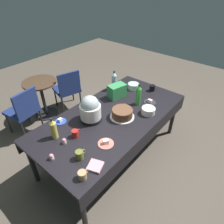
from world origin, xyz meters
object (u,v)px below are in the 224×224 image
soda_bottle_lime_soda (138,95)px  maroon_chair_left (24,109)px  cupcake_cocoa (51,157)px  cupcake_vanilla (125,106)px  soda_bottle_water (114,81)px  dessert_plate_cobalt (60,121)px  soda_bottle_ginger_ale (54,129)px  coffee_mug_olive (80,155)px  dessert_plate_charcoal (150,102)px  coffee_mug_red (75,133)px  ceramic_snack_bowl (148,111)px  coffee_mug_black (152,88)px  dessert_plate_coral (106,143)px  maroon_chair_right (68,88)px  glass_salad_bowl (133,86)px  frosted_layer_cake (122,113)px  round_cafe_table (42,92)px  cupcake_lemon (64,141)px  potluck_table (112,119)px  soda_carton (117,91)px  slow_cooker (90,109)px  coffee_mug_tan (83,175)px

soda_bottle_lime_soda → maroon_chair_left: (-0.98, 1.54, -0.41)m
cupcake_cocoa → soda_bottle_lime_soda: (1.42, -0.11, 0.12)m
cupcake_vanilla → soda_bottle_water: (0.32, 0.46, 0.11)m
dessert_plate_cobalt → cupcake_vanilla: cupcake_vanilla is taller
cupcake_vanilla → soda_bottle_ginger_ale: size_ratio=0.24×
coffee_mug_olive → dessert_plate_charcoal: bearing=-0.4°
dessert_plate_charcoal → coffee_mug_red: (-1.18, 0.29, 0.03)m
ceramic_snack_bowl → coffee_mug_black: size_ratio=1.40×
dessert_plate_coral → maroon_chair_right: maroon_chair_right is taller
glass_salad_bowl → coffee_mug_red: size_ratio=1.53×
coffee_mug_red → coffee_mug_olive: size_ratio=0.96×
ceramic_snack_bowl → dessert_plate_coral: bearing=175.7°
frosted_layer_cake → coffee_mug_red: frosted_layer_cake is taller
glass_salad_bowl → maroon_chair_right: maroon_chair_right is taller
frosted_layer_cake → round_cafe_table: frosted_layer_cake is taller
cupcake_lemon → maroon_chair_right: bearing=50.3°
soda_bottle_lime_soda → round_cafe_table: (-0.50, 1.77, -0.40)m
cupcake_lemon → potluck_table: bearing=-5.7°
dessert_plate_charcoal → cupcake_vanilla: (-0.35, 0.20, 0.02)m
soda_bottle_ginger_ale → coffee_mug_red: (0.16, -0.17, -0.08)m
soda_bottle_lime_soda → soda_carton: soda_bottle_lime_soda is taller
cupcake_vanilla → maroon_chair_right: 1.49m
maroon_chair_right → round_cafe_table: 0.48m
coffee_mug_olive → round_cafe_table: (0.73, 1.87, -0.30)m
slow_cooker → ceramic_snack_bowl: slow_cooker is taller
dessert_plate_coral → cupcake_cocoa: 0.59m
potluck_table → cupcake_vanilla: bearing=-6.4°
coffee_mug_black → coffee_mug_tan: coffee_mug_black is taller
soda_bottle_ginger_ale → coffee_mug_black: (1.67, -0.31, -0.08)m
dessert_plate_cobalt → coffee_mug_tan: size_ratio=1.24×
cupcake_vanilla → maroon_chair_left: (-0.78, 1.46, -0.29)m
ceramic_snack_bowl → soda_carton: (0.07, 0.60, 0.06)m
potluck_table → dessert_plate_coral: dessert_plate_coral is taller
cupcake_cocoa → coffee_mug_olive: size_ratio=0.54×
coffee_mug_black → soda_carton: (-0.51, 0.32, 0.05)m
glass_salad_bowl → round_cafe_table: glass_salad_bowl is taller
cupcake_vanilla → cupcake_lemon: bearing=174.1°
ceramic_snack_bowl → coffee_mug_tan: size_ratio=1.49×
cupcake_lemon → maroon_chair_left: bearing=81.2°
coffee_mug_red → maroon_chair_left: bearing=87.9°
frosted_layer_cake → soda_carton: size_ratio=1.25×
ceramic_snack_bowl → soda_bottle_lime_soda: soda_bottle_lime_soda is taller
potluck_table → coffee_mug_black: size_ratio=16.91×
soda_bottle_water → coffee_mug_black: size_ratio=2.41×
coffee_mug_olive → coffee_mug_red: bearing=56.1°
slow_cooker → coffee_mug_black: (1.17, -0.22, -0.12)m
potluck_table → soda_bottle_ginger_ale: size_ratio=7.95×
dessert_plate_charcoal → soda_bottle_water: soda_bottle_water is taller
slow_cooker → round_cafe_table: size_ratio=0.49×
glass_salad_bowl → coffee_mug_red: bearing=-174.3°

